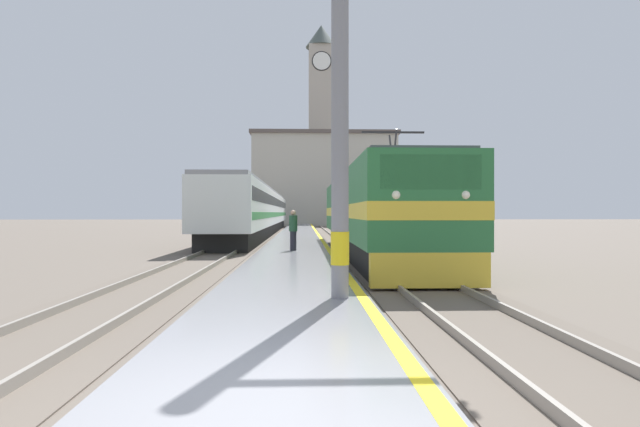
# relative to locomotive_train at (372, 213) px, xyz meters

# --- Properties ---
(ground_plane) EXTENTS (200.00, 200.00, 0.00)m
(ground_plane) POSITION_rel_locomotive_train_xyz_m (-3.19, 13.33, -1.78)
(ground_plane) COLOR #60564C
(platform) EXTENTS (3.04, 140.00, 0.27)m
(platform) POSITION_rel_locomotive_train_xyz_m (-3.19, 8.33, -1.64)
(platform) COLOR gray
(platform) RESTS_ON ground
(rail_track_near) EXTENTS (2.83, 140.00, 0.16)m
(rail_track_near) POSITION_rel_locomotive_train_xyz_m (0.00, 8.33, -1.75)
(rail_track_near) COLOR #60564C
(rail_track_near) RESTS_ON ground
(rail_track_far) EXTENTS (2.84, 140.00, 0.16)m
(rail_track_far) POSITION_rel_locomotive_train_xyz_m (-6.55, 8.33, -1.75)
(rail_track_far) COLOR #60564C
(rail_track_far) RESTS_ON ground
(locomotive_train) EXTENTS (2.92, 19.26, 4.43)m
(locomotive_train) POSITION_rel_locomotive_train_xyz_m (0.00, 0.00, 0.00)
(locomotive_train) COLOR black
(locomotive_train) RESTS_ON ground
(passenger_train) EXTENTS (2.92, 42.82, 3.63)m
(passenger_train) POSITION_rel_locomotive_train_xyz_m (-6.55, 21.85, 0.19)
(passenger_train) COLOR black
(passenger_train) RESTS_ON ground
(catenary_mast) EXTENTS (2.55, 0.34, 7.34)m
(catenary_mast) POSITION_rel_locomotive_train_xyz_m (-2.17, -11.74, 2.07)
(catenary_mast) COLOR gray
(catenary_mast) RESTS_ON platform
(person_on_platform) EXTENTS (0.34, 0.34, 1.64)m
(person_on_platform) POSITION_rel_locomotive_train_xyz_m (-3.30, -0.36, -0.65)
(person_on_platform) COLOR #23232D
(person_on_platform) RESTS_ON platform
(clock_tower) EXTENTS (4.86, 4.86, 31.30)m
(clock_tower) POSITION_rel_locomotive_train_xyz_m (-0.02, 57.53, 14.72)
(clock_tower) COLOR #ADA393
(clock_tower) RESTS_ON ground
(station_building) EXTENTS (20.55, 6.80, 13.09)m
(station_building) POSITION_rel_locomotive_train_xyz_m (0.12, 49.74, 4.80)
(station_building) COLOR #B7B2A3
(station_building) RESTS_ON ground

